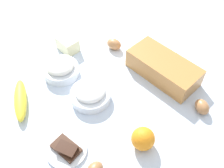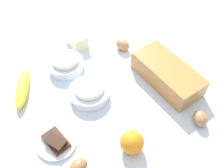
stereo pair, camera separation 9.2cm
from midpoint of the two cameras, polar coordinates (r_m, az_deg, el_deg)
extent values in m
cube|color=silver|center=(0.96, -2.74, -2.08)|extent=(2.40, 2.40, 0.02)
cube|color=#B77A3D|center=(0.99, 8.90, 3.46)|extent=(0.29, 0.15, 0.08)
cube|color=black|center=(0.99, 8.93, 3.62)|extent=(0.28, 0.14, 0.07)
cylinder|color=white|center=(1.02, -13.93, 2.81)|extent=(0.14, 0.14, 0.04)
torus|color=white|center=(1.01, -14.10, 3.44)|extent=(0.14, 0.14, 0.01)
ellipsoid|color=white|center=(1.00, -14.24, 3.94)|extent=(0.11, 0.11, 0.04)
cylinder|color=white|center=(0.93, -7.71, -2.76)|extent=(0.15, 0.15, 0.03)
torus|color=white|center=(0.91, -7.80, -2.21)|extent=(0.15, 0.15, 0.01)
ellipsoid|color=white|center=(0.90, -7.88, -1.71)|extent=(0.11, 0.11, 0.04)
ellipsoid|color=yellow|center=(0.98, -22.55, -3.48)|extent=(0.18, 0.15, 0.04)
sphere|color=orange|center=(0.80, 3.70, -12.44)|extent=(0.07, 0.07, 0.07)
cube|color=#F4EDB2|center=(1.12, -12.35, 8.67)|extent=(0.10, 0.07, 0.06)
ellipsoid|color=#A56F43|center=(0.92, 17.01, -5.12)|extent=(0.08, 0.07, 0.04)
ellipsoid|color=#B77C4B|center=(1.10, -1.95, 8.85)|extent=(0.07, 0.06, 0.05)
cylinder|color=white|center=(0.84, -13.41, -14.42)|extent=(0.13, 0.13, 0.01)
cube|color=#381E11|center=(0.83, -13.55, -14.09)|extent=(0.09, 0.06, 0.01)
cube|color=black|center=(0.82, -13.55, -14.25)|extent=(0.07, 0.06, 0.01)
camera|label=1|loc=(0.05, -92.87, -3.40)|focal=40.53mm
camera|label=2|loc=(0.05, 87.13, 3.40)|focal=40.53mm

